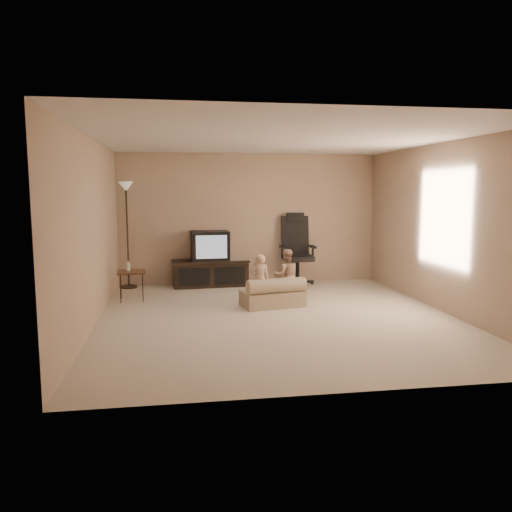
{
  "coord_description": "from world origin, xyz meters",
  "views": [
    {
      "loc": [
        -1.38,
        -6.83,
        1.8
      ],
      "look_at": [
        -0.21,
        0.6,
        0.81
      ],
      "focal_mm": 35.0,
      "sensor_mm": 36.0,
      "label": 1
    }
  ],
  "objects_px": {
    "office_chair": "(297,259)",
    "toddler_left": "(260,280)",
    "side_table": "(131,272)",
    "floor_lamp": "(127,211)",
    "child_sofa": "(274,295)",
    "tv_stand": "(211,263)",
    "toddler_right": "(286,276)"
  },
  "relations": [
    {
      "from": "side_table",
      "to": "toddler_right",
      "type": "bearing_deg",
      "value": -11.87
    },
    {
      "from": "side_table",
      "to": "floor_lamp",
      "type": "relative_size",
      "value": 0.34
    },
    {
      "from": "side_table",
      "to": "toddler_right",
      "type": "distance_m",
      "value": 2.54
    },
    {
      "from": "floor_lamp",
      "to": "toddler_right",
      "type": "height_order",
      "value": "floor_lamp"
    },
    {
      "from": "child_sofa",
      "to": "floor_lamp",
      "type": "bearing_deg",
      "value": 129.93
    },
    {
      "from": "office_chair",
      "to": "floor_lamp",
      "type": "relative_size",
      "value": 0.7
    },
    {
      "from": "office_chair",
      "to": "toddler_left",
      "type": "height_order",
      "value": "office_chair"
    },
    {
      "from": "tv_stand",
      "to": "toddler_left",
      "type": "bearing_deg",
      "value": -72.33
    },
    {
      "from": "tv_stand",
      "to": "office_chair",
      "type": "height_order",
      "value": "office_chair"
    },
    {
      "from": "tv_stand",
      "to": "floor_lamp",
      "type": "xyz_separation_m",
      "value": [
        -1.52,
        0.06,
        0.99
      ]
    },
    {
      "from": "tv_stand",
      "to": "toddler_left",
      "type": "distance_m",
      "value": 1.85
    },
    {
      "from": "side_table",
      "to": "floor_lamp",
      "type": "bearing_deg",
      "value": 97.46
    },
    {
      "from": "side_table",
      "to": "floor_lamp",
      "type": "height_order",
      "value": "floor_lamp"
    },
    {
      "from": "office_chair",
      "to": "toddler_left",
      "type": "bearing_deg",
      "value": -119.18
    },
    {
      "from": "side_table",
      "to": "child_sofa",
      "type": "height_order",
      "value": "side_table"
    },
    {
      "from": "office_chair",
      "to": "floor_lamp",
      "type": "height_order",
      "value": "floor_lamp"
    },
    {
      "from": "tv_stand",
      "to": "child_sofa",
      "type": "relative_size",
      "value": 1.44
    },
    {
      "from": "floor_lamp",
      "to": "toddler_right",
      "type": "distance_m",
      "value": 3.25
    },
    {
      "from": "tv_stand",
      "to": "child_sofa",
      "type": "distance_m",
      "value": 2.06
    },
    {
      "from": "office_chair",
      "to": "floor_lamp",
      "type": "xyz_separation_m",
      "value": [
        -3.17,
        0.11,
        0.93
      ]
    },
    {
      "from": "tv_stand",
      "to": "toddler_right",
      "type": "height_order",
      "value": "tv_stand"
    },
    {
      "from": "office_chair",
      "to": "tv_stand",
      "type": "bearing_deg",
      "value": 179.55
    },
    {
      "from": "tv_stand",
      "to": "toddler_left",
      "type": "height_order",
      "value": "tv_stand"
    },
    {
      "from": "floor_lamp",
      "to": "toddler_right",
      "type": "xyz_separation_m",
      "value": [
        2.63,
        -1.63,
        -0.99
      ]
    },
    {
      "from": "tv_stand",
      "to": "toddler_right",
      "type": "distance_m",
      "value": 1.93
    },
    {
      "from": "office_chair",
      "to": "child_sofa",
      "type": "xyz_separation_m",
      "value": [
        -0.8,
        -1.81,
        -0.31
      ]
    },
    {
      "from": "office_chair",
      "to": "toddler_left",
      "type": "relative_size",
      "value": 1.69
    },
    {
      "from": "side_table",
      "to": "toddler_left",
      "type": "bearing_deg",
      "value": -18.52
    },
    {
      "from": "office_chair",
      "to": "child_sofa",
      "type": "height_order",
      "value": "office_chair"
    },
    {
      "from": "side_table",
      "to": "toddler_left",
      "type": "xyz_separation_m",
      "value": [
        2.03,
        -0.68,
        -0.07
      ]
    },
    {
      "from": "side_table",
      "to": "toddler_right",
      "type": "relative_size",
      "value": 0.76
    },
    {
      "from": "child_sofa",
      "to": "toddler_right",
      "type": "xyz_separation_m",
      "value": [
        0.26,
        0.28,
        0.25
      ]
    }
  ]
}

